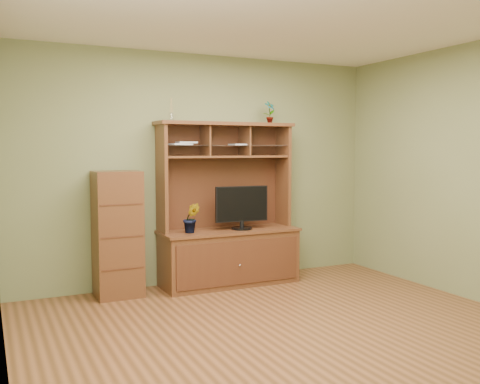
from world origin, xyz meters
TOP-DOWN VIEW (x-y plane):
  - room at (0.00, 0.00)m, footprint 4.54×4.04m
  - media_hutch at (0.22, 1.73)m, footprint 1.66×0.61m
  - monitor at (0.35, 1.64)m, footprint 0.64×0.25m
  - orchid_plant at (-0.28, 1.65)m, footprint 0.22×0.20m
  - top_plant at (0.81, 1.80)m, footprint 0.16×0.13m
  - reed_diffuser at (-0.44, 1.81)m, footprint 0.05×0.05m
  - magazines at (-0.08, 1.80)m, footprint 0.99×0.20m
  - side_cabinet at (-1.08, 1.76)m, footprint 0.48×0.44m

SIDE VIEW (x-z plane):
  - media_hutch at x=0.22m, z-range -0.43..1.47m
  - side_cabinet at x=-1.08m, z-range 0.00..1.35m
  - orchid_plant at x=-0.28m, z-range 0.65..0.99m
  - monitor at x=0.35m, z-range 0.66..1.17m
  - room at x=0.00m, z-range -0.02..2.72m
  - magazines at x=-0.08m, z-range 1.63..1.67m
  - reed_diffuser at x=-0.44m, z-range 1.87..2.13m
  - top_plant at x=0.81m, z-range 1.90..2.17m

